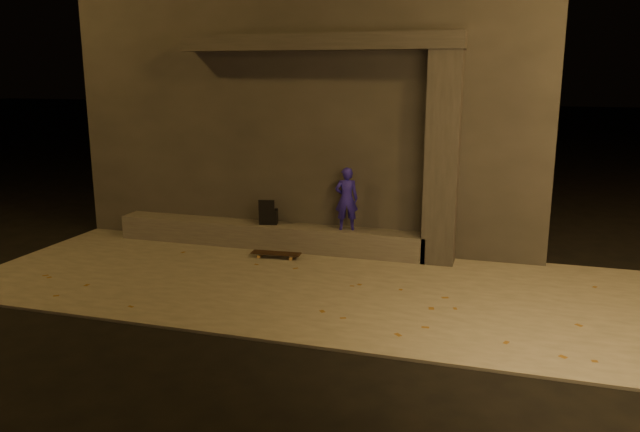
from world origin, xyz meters
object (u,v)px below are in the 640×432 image
(skateboarder, at_px, (346,199))
(backpack, at_px, (269,215))
(column, at_px, (443,159))
(skateboard, at_px, (276,254))

(skateboarder, xyz_separation_m, backpack, (-1.51, 0.00, -0.41))
(column, distance_m, skateboarder, 1.84)
(backpack, bearing_deg, skateboarder, -13.37)
(column, height_order, skateboarder, column)
(column, xyz_separation_m, skateboard, (-2.79, -0.65, -1.72))
(backpack, xyz_separation_m, skateboard, (0.39, -0.65, -0.53))
(column, bearing_deg, backpack, 180.00)
(skateboarder, height_order, backpack, skateboarder)
(skateboarder, relative_size, backpack, 2.41)
(backpack, relative_size, skateboard, 0.53)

